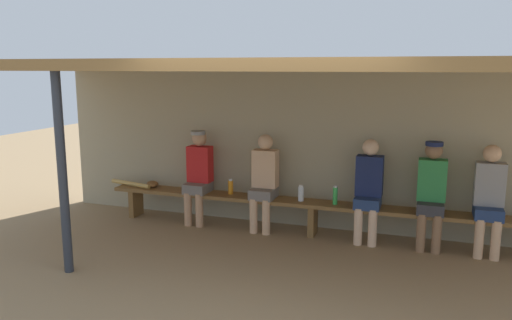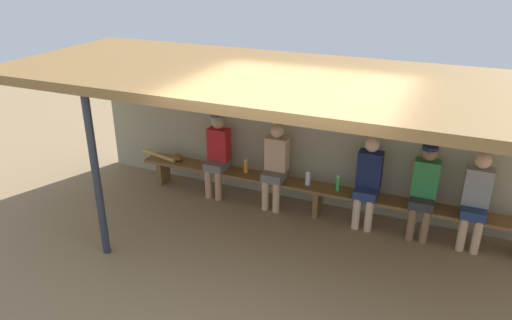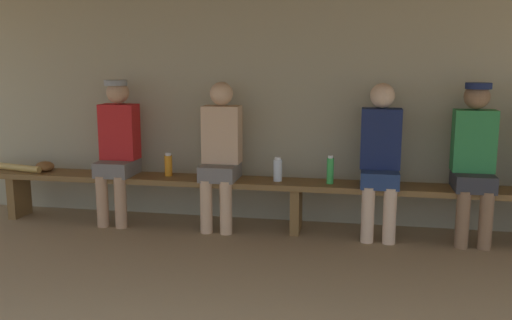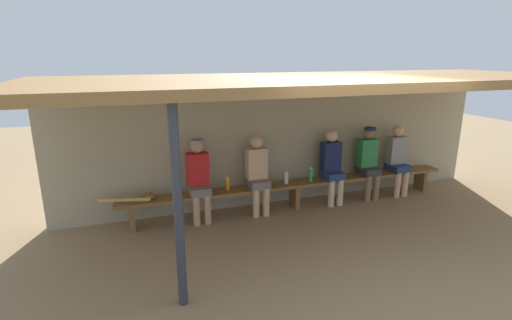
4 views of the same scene
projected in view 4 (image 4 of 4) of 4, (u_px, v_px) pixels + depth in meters
ground_plane at (340, 247)px, 5.39m from camera, size 24.00×24.00×0.00m
back_wall at (286, 141)px, 6.92m from camera, size 8.00×0.20×2.20m
dugout_roof at (324, 81)px, 5.42m from camera, size 8.00×2.80×0.12m
support_post at (178, 210)px, 3.88m from camera, size 0.10×0.10×2.20m
bench at (295, 186)px, 6.70m from camera, size 6.00×0.36×0.46m
player_in_blue at (397, 157)px, 7.28m from camera, size 0.34×0.42×1.34m
player_near_post at (332, 164)px, 6.84m from camera, size 0.34×0.42×1.34m
player_leftmost at (199, 177)px, 6.08m from camera, size 0.34×0.42×1.34m
player_rightmost at (368, 159)px, 7.07m from camera, size 0.34×0.42×1.34m
player_middle at (258, 172)px, 6.39m from camera, size 0.34×0.42×1.34m
water_bottle_clear at (286, 178)px, 6.60m from camera, size 0.08×0.08×0.22m
water_bottle_blue at (311, 175)px, 6.73m from camera, size 0.06×0.06×0.25m
water_bottle_green at (228, 184)px, 6.31m from camera, size 0.07×0.07×0.22m
baseball_glove_worn at (149, 196)px, 5.93m from camera, size 0.29×0.29×0.09m
baseball_bat at (125, 200)px, 5.78m from camera, size 0.77×0.25×0.07m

